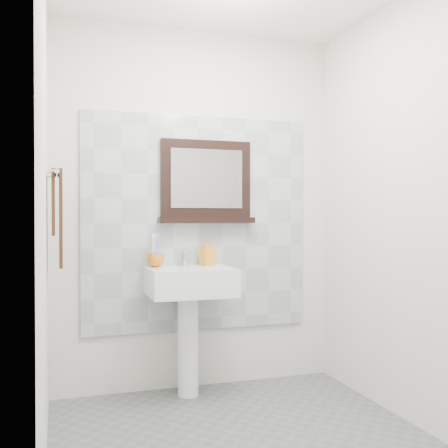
# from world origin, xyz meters

# --- Properties ---
(back_wall) EXTENTS (2.00, 0.01, 2.50)m
(back_wall) POSITION_xyz_m (0.00, 1.10, 1.25)
(back_wall) COLOR silver
(back_wall) RESTS_ON ground
(front_wall) EXTENTS (2.00, 0.01, 2.50)m
(front_wall) POSITION_xyz_m (0.00, -1.10, 1.25)
(front_wall) COLOR silver
(front_wall) RESTS_ON ground
(left_wall) EXTENTS (0.01, 2.20, 2.50)m
(left_wall) POSITION_xyz_m (-1.00, 0.00, 1.25)
(left_wall) COLOR silver
(left_wall) RESTS_ON ground
(right_wall) EXTENTS (0.01, 2.20, 2.50)m
(right_wall) POSITION_xyz_m (1.00, 0.00, 1.25)
(right_wall) COLOR silver
(right_wall) RESTS_ON ground
(splashback) EXTENTS (1.60, 0.02, 1.50)m
(splashback) POSITION_xyz_m (0.00, 1.09, 1.15)
(splashback) COLOR #A7B0B5
(splashback) RESTS_ON back_wall
(pedestal_sink) EXTENTS (0.55, 0.44, 0.96)m
(pedestal_sink) POSITION_xyz_m (-0.11, 0.87, 0.68)
(pedestal_sink) COLOR white
(pedestal_sink) RESTS_ON ground
(toothbrush_cup) EXTENTS (0.11, 0.11, 0.09)m
(toothbrush_cup) POSITION_xyz_m (-0.32, 0.99, 0.90)
(toothbrush_cup) COLOR #BE6716
(toothbrush_cup) RESTS_ON pedestal_sink
(toothbrushes) EXTENTS (0.05, 0.04, 0.21)m
(toothbrushes) POSITION_xyz_m (-0.32, 0.99, 0.98)
(toothbrushes) COLOR white
(toothbrushes) RESTS_ON toothbrush_cup
(soap_dispenser) EXTENTS (0.11, 0.11, 0.18)m
(soap_dispenser) POSITION_xyz_m (0.04, 1.00, 0.95)
(soap_dispenser) COLOR #D95F19
(soap_dispenser) RESTS_ON pedestal_sink
(framed_mirror) EXTENTS (0.68, 0.11, 0.58)m
(framed_mirror) POSITION_xyz_m (0.05, 1.06, 1.43)
(framed_mirror) COLOR black
(framed_mirror) RESTS_ON back_wall
(towel_bar) EXTENTS (0.07, 0.40, 0.03)m
(towel_bar) POSITION_xyz_m (-0.95, 0.67, 1.44)
(towel_bar) COLOR silver
(towel_bar) RESTS_ON left_wall
(hand_towel) EXTENTS (0.06, 0.30, 0.55)m
(hand_towel) POSITION_xyz_m (-0.94, 0.67, 1.23)
(hand_towel) COLOR black
(hand_towel) RESTS_ON towel_bar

